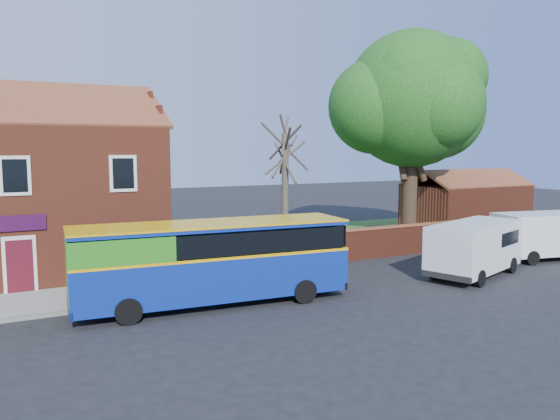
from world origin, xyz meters
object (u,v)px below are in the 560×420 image
van_near (475,246)px  van_far (548,233)px  bus (204,259)px  large_tree (411,104)px

van_near → van_far: (6.12, 0.95, -0.00)m
van_far → bus: bearing=-169.0°
bus → large_tree: (16.18, 8.05, 6.60)m
bus → van_near: bearing=-1.1°
bus → large_tree: large_tree is taller
bus → van_near: bus is taller
van_near → large_tree: 12.19m
van_near → van_far: bearing=-10.6°
bus → large_tree: size_ratio=0.79×
bus → van_near: size_ratio=1.72×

